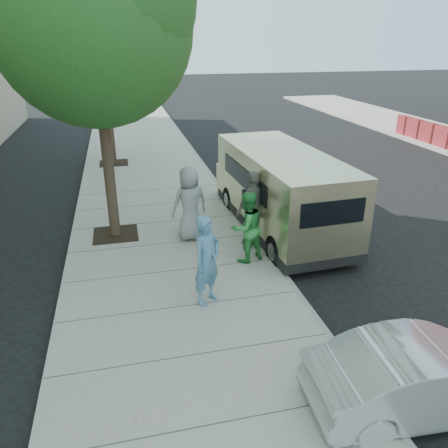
{
  "coord_description": "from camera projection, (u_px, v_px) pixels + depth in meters",
  "views": [
    {
      "loc": [
        -1.94,
        -8.92,
        5.14
      ],
      "look_at": [
        0.25,
        0.24,
        1.1
      ],
      "focal_mm": 35.0,
      "sensor_mm": 36.0,
      "label": 1
    }
  ],
  "objects": [
    {
      "name": "van",
      "position": [
        280.0,
        189.0,
        12.26
      ],
      "size": [
        2.35,
        6.26,
        2.29
      ],
      "rotation": [
        0.0,
        0.0,
        0.05
      ],
      "color": "beige",
      "rests_on": "ground"
    },
    {
      "name": "person_gray_shirt",
      "position": [
        190.0,
        204.0,
        11.39
      ],
      "size": [
        1.08,
        0.82,
        1.98
      ],
      "primitive_type": "imported",
      "rotation": [
        0.0,
        0.0,
        3.36
      ],
      "color": "gray",
      "rests_on": "sidewalk"
    },
    {
      "name": "curb_face",
      "position": [
        273.0,
        262.0,
        10.69
      ],
      "size": [
        0.12,
        60.0,
        0.16
      ],
      "primitive_type": "cube",
      "color": "gray",
      "rests_on": "ground"
    },
    {
      "name": "tree_far",
      "position": [
        103.0,
        44.0,
        16.95
      ],
      "size": [
        3.92,
        3.8,
        6.49
      ],
      "color": "black",
      "rests_on": "sidewalk"
    },
    {
      "name": "sidewalk",
      "position": [
        174.0,
        273.0,
        10.17
      ],
      "size": [
        5.0,
        60.0,
        0.15
      ],
      "primitive_type": "cube",
      "color": "gray",
      "rests_on": "ground"
    },
    {
      "name": "sedan",
      "position": [
        428.0,
        376.0,
        6.37
      ],
      "size": [
        3.64,
        1.44,
        1.18
      ],
      "primitive_type": "imported",
      "rotation": [
        0.0,
        0.0,
        1.52
      ],
      "color": "#B4B5BC",
      "rests_on": "ground"
    },
    {
      "name": "person_green_shirt",
      "position": [
        247.0,
        227.0,
        10.29
      ],
      "size": [
        1.02,
        0.92,
        1.73
      ],
      "primitive_type": "imported",
      "rotation": [
        0.0,
        0.0,
        3.51
      ],
      "color": "green",
      "rests_on": "sidewalk"
    },
    {
      "name": "person_striped_polo",
      "position": [
        254.0,
        209.0,
        11.06
      ],
      "size": [
        1.25,
        0.97,
        1.98
      ],
      "primitive_type": "imported",
      "rotation": [
        0.0,
        0.0,
        3.63
      ],
      "color": "gray",
      "rests_on": "sidewalk"
    },
    {
      "name": "person_officer",
      "position": [
        207.0,
        260.0,
        8.6
      ],
      "size": [
        0.82,
        0.78,
        1.88
      ],
      "primitive_type": "imported",
      "rotation": [
        0.0,
        0.0,
        0.68
      ],
      "color": "teal",
      "rests_on": "sidewalk"
    },
    {
      "name": "ground",
      "position": [
        216.0,
        271.0,
        10.42
      ],
      "size": [
        120.0,
        120.0,
        0.0
      ],
      "primitive_type": "plane",
      "color": "black",
      "rests_on": "ground"
    },
    {
      "name": "parking_meter",
      "position": [
        247.0,
        203.0,
        11.37
      ],
      "size": [
        0.31,
        0.18,
        1.41
      ],
      "rotation": [
        0.0,
        0.0,
        0.3
      ],
      "color": "gray",
      "rests_on": "sidewalk"
    },
    {
      "name": "tree_near",
      "position": [
        95.0,
        18.0,
        9.89
      ],
      "size": [
        4.62,
        4.6,
        7.53
      ],
      "color": "black",
      "rests_on": "sidewalk"
    }
  ]
}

